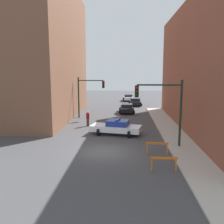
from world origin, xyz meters
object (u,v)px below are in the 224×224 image
Objects in this scene: traffic_light_near at (166,103)px; parked_car_mid at (135,102)px; parked_car_far at (128,98)px; barrier_mid at (157,146)px; police_car at (116,127)px; pedestrian_crossing at (88,118)px; traffic_light_far at (87,92)px; parked_car_near at (127,108)px; barrier_front at (164,162)px.

traffic_light_near is 24.67m from parked_car_mid.
traffic_light_near is at bearing -86.42° from parked_car_far.
parked_car_mid is 26.28m from barrier_mid.
police_car is 1.15× the size of parked_car_far.
police_car is 3.00× the size of pedestrian_crossing.
parked_car_mid is 2.61× the size of pedestrian_crossing.
barrier_mid is (7.24, -14.17, -2.78)m from traffic_light_far.
parked_car_far is at bearing 94.64° from traffic_light_near.
police_car reaches higher than parked_car_far.
police_car is 1.15× the size of parked_car_near.
parked_car_near is 2.71× the size of barrier_front.
police_car reaches higher than barrier_mid.
traffic_light_far reaches higher than police_car.
parked_car_mid is (-1.41, 24.46, -2.86)m from traffic_light_near.
police_car is at bearing -95.66° from parked_car_near.
traffic_light_far is 1.20× the size of parked_car_near.
traffic_light_far is 1.20× the size of parked_car_mid.
police_car is at bearing 135.94° from traffic_light_near.
traffic_light_far is 9.85m from police_car.
police_car is at bearing -98.28° from parked_car_mid.
pedestrian_crossing is (0.83, -5.02, -2.54)m from traffic_light_far.
pedestrian_crossing is at bearing 134.45° from traffic_light_near.
barrier_front is 3.08m from barrier_mid.
parked_car_mid is (1.50, 7.90, 0.00)m from parked_car_near.
pedestrian_crossing is at bearing 54.84° from police_car.
parked_car_near is 2.61× the size of pedestrian_crossing.
barrier_mid is at bearing 90.46° from barrier_front.
barrier_front is (1.79, -36.32, -0.06)m from parked_car_far.
traffic_light_near is 1.20× the size of parked_car_far.
traffic_light_far is 18.93m from barrier_front.
traffic_light_near is at bearing -116.20° from pedestrian_crossing.
parked_car_far is at bearing 9.21° from police_car.
traffic_light_far is 14.05m from parked_car_mid.
barrier_front is at bearing -147.86° from police_car.
traffic_light_near is 31.66m from parked_car_far.
pedestrian_crossing reaches higher than parked_car_mid.
parked_car_mid is 2.71× the size of barrier_front.
barrier_mid is at bearing -89.94° from parked_car_mid.
barrier_mid is at bearing -88.02° from parked_car_far.
pedestrian_crossing is 1.04× the size of barrier_mid.
traffic_light_near is at bearing -57.00° from traffic_light_far.
barrier_front is (3.18, -8.70, -0.11)m from police_car.
traffic_light_far is 3.25× the size of barrier_mid.
traffic_light_near is 1.00× the size of traffic_light_far.
parked_car_far reaches higher than barrier_front.
parked_car_far reaches higher than barrier_mid.
parked_car_near is 14.87m from parked_car_far.
traffic_light_far reaches higher than parked_car_mid.
pedestrian_crossing reaches higher than police_car.
traffic_light_near is at bearing -81.08° from parked_car_near.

